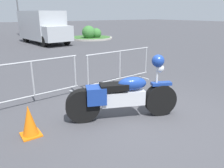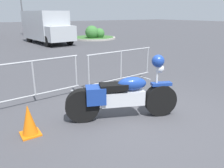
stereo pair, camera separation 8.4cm
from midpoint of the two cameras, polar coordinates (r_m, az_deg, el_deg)
The scene contains 8 objects.
ground_plane at distance 4.78m, azimuth 8.17°, elevation -8.70°, with size 120.00×120.00×0.00m, color #424247.
motorcycle at distance 4.53m, azimuth 3.31°, elevation -2.99°, with size 2.25×1.10×1.34m.
crowd_barrier_near at distance 5.63m, azimuth -19.32°, elevation 0.72°, with size 2.41×0.60×1.07m.
crowd_barrier_far at distance 6.71m, azimuth 2.71°, elevation 4.39°, with size 2.41×0.60×1.07m.
delivery_van at distance 17.30m, azimuth -16.63°, elevation 14.29°, with size 2.49×5.18×2.31m.
pedestrian at distance 23.19m, azimuth -11.18°, elevation 14.63°, with size 0.43×0.43×1.69m.
planter_island at distance 19.46m, azimuth -4.63°, elevation 12.53°, with size 3.86×3.86×1.17m.
traffic_cone at distance 4.25m, azimuth -20.36°, elevation -8.92°, with size 0.34×0.34×0.59m.
Camera 2 is at (-2.85, -3.18, 2.13)m, focal length 35.00 mm.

